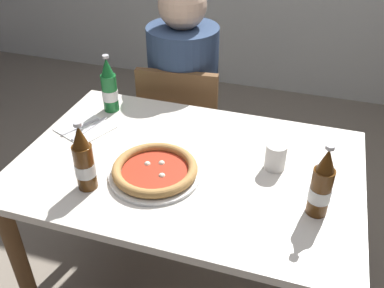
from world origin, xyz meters
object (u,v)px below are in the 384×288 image
diner_seated (184,107)px  paper_cup (276,157)px  beer_bottle_right (322,186)px  dining_table_main (188,188)px  pizza_margherita_near (155,170)px  beer_bottle_center (109,88)px  chair_behind_table (182,129)px  beer_bottle_left (84,161)px  napkin_with_cutlery (85,128)px

diner_seated → paper_cup: 0.83m
beer_bottle_right → dining_table_main: bearing=165.7°
dining_table_main → pizza_margherita_near: pizza_margherita_near is taller
dining_table_main → beer_bottle_center: 0.55m
chair_behind_table → beer_bottle_right: size_ratio=3.44×
dining_table_main → beer_bottle_left: bearing=-141.3°
dining_table_main → paper_cup: size_ratio=12.63×
beer_bottle_left → paper_cup: bearing=26.8°
beer_bottle_center → beer_bottle_right: same height
beer_bottle_left → pizza_margherita_near: bearing=32.7°
diner_seated → pizza_margherita_near: (0.15, -0.76, 0.19)m
pizza_margherita_near → beer_bottle_right: size_ratio=1.27×
dining_table_main → paper_cup: paper_cup is taller
beer_bottle_left → dining_table_main: bearing=38.7°
beer_bottle_center → beer_bottle_right: 0.96m
beer_bottle_center → paper_cup: bearing=-15.2°
diner_seated → beer_bottle_center: 0.52m
chair_behind_table → beer_bottle_left: size_ratio=3.44×
pizza_margherita_near → napkin_with_cutlery: pizza_margherita_near is taller
beer_bottle_center → napkin_with_cutlery: beer_bottle_center is taller
diner_seated → beer_bottle_right: (0.69, -0.77, 0.27)m
pizza_margherita_near → napkin_with_cutlery: size_ratio=1.34×
beer_bottle_center → napkin_with_cutlery: bearing=-100.4°
pizza_margherita_near → beer_bottle_left: size_ratio=1.27×
dining_table_main → chair_behind_table: bearing=110.7°
chair_behind_table → napkin_with_cutlery: bearing=59.4°
paper_cup → pizza_margherita_near: bearing=-156.4°
diner_seated → beer_bottle_center: diner_seated is taller
beer_bottle_right → paper_cup: (-0.15, 0.18, -0.06)m
pizza_margherita_near → beer_bottle_right: (0.53, -0.02, 0.08)m
chair_behind_table → diner_seated: (-0.01, 0.05, 0.10)m
napkin_with_cutlery → paper_cup: paper_cup is taller
beer_bottle_right → paper_cup: bearing=130.3°
pizza_margherita_near → napkin_with_cutlery: (-0.37, 0.19, -0.02)m
beer_bottle_left → beer_bottle_center: size_ratio=1.00×
diner_seated → paper_cup: bearing=-48.0°
beer_bottle_left → beer_bottle_right: (0.72, 0.10, 0.00)m
paper_cup → dining_table_main: bearing=-167.0°
pizza_margherita_near → beer_bottle_center: bearing=133.5°
chair_behind_table → dining_table_main: bearing=103.8°
chair_behind_table → beer_bottle_center: size_ratio=3.44×
dining_table_main → napkin_with_cutlery: (-0.46, 0.09, 0.12)m
chair_behind_table → napkin_with_cutlery: chair_behind_table is taller
dining_table_main → beer_bottle_right: size_ratio=4.86×
beer_bottle_center → beer_bottle_right: (0.88, -0.38, 0.00)m
diner_seated → napkin_with_cutlery: size_ratio=5.14×
dining_table_main → napkin_with_cutlery: size_ratio=5.10×
beer_bottle_left → paper_cup: (0.57, 0.29, -0.06)m
dining_table_main → beer_bottle_right: (0.45, -0.11, 0.22)m
dining_table_main → diner_seated: size_ratio=0.99×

